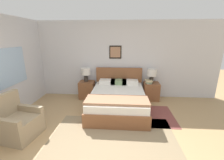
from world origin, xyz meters
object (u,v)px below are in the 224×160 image
(armchair, at_px, (17,123))
(bed, at_px, (118,99))
(nightstand_by_door, at_px, (151,91))
(table_lamp_near_window, at_px, (86,73))
(nightstand_near_window, at_px, (87,90))
(table_lamp_by_door, at_px, (152,74))

(armchair, bearing_deg, bed, 133.73)
(nightstand_by_door, bearing_deg, armchair, -145.20)
(bed, bearing_deg, table_lamp_near_window, 144.00)
(nightstand_near_window, bearing_deg, nightstand_by_door, 0.00)
(bed, height_order, armchair, bed)
(nightstand_by_door, xyz_separation_m, table_lamp_by_door, (-0.02, 0.02, 0.61))
(nightstand_by_door, height_order, table_lamp_by_door, table_lamp_by_door)
(nightstand_by_door, bearing_deg, table_lamp_by_door, 126.02)
(armchair, xyz_separation_m, nightstand_near_window, (0.98, 2.22, -0.01))
(armchair, relative_size, table_lamp_near_window, 2.03)
(nightstand_near_window, xyz_separation_m, nightstand_by_door, (2.21, 0.00, 0.00))
(armchair, distance_m, nightstand_by_door, 3.89)
(armchair, relative_size, nightstand_near_window, 1.58)
(nightstand_near_window, bearing_deg, bed, -35.72)
(bed, height_order, nightstand_near_window, bed)
(table_lamp_near_window, bearing_deg, bed, -36.00)
(bed, distance_m, table_lamp_by_door, 1.49)
(bed, xyz_separation_m, table_lamp_by_door, (1.09, 0.82, 0.60))
(nightstand_near_window, height_order, table_lamp_by_door, table_lamp_by_door)
(table_lamp_near_window, bearing_deg, table_lamp_by_door, 0.00)
(nightstand_near_window, relative_size, table_lamp_by_door, 1.28)
(bed, distance_m, nightstand_near_window, 1.36)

